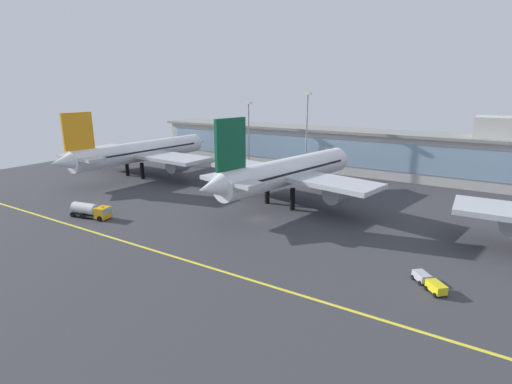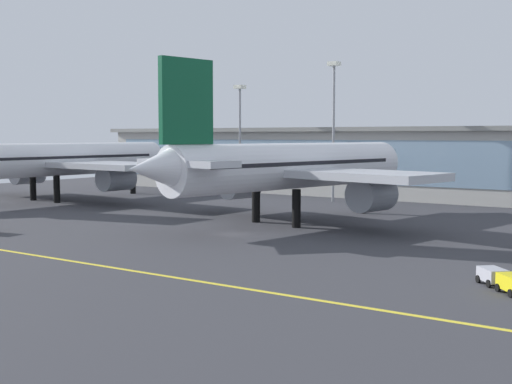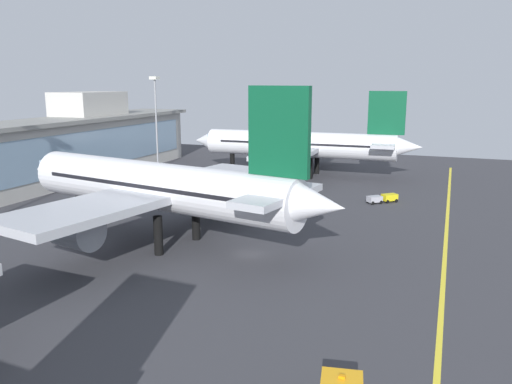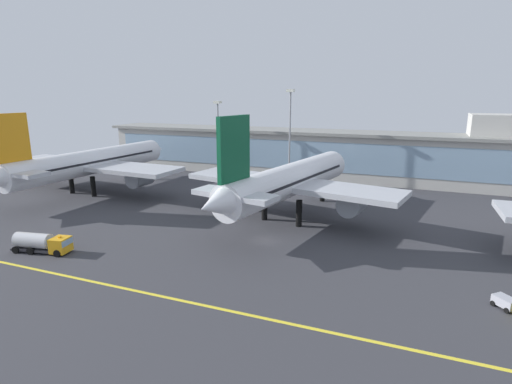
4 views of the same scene
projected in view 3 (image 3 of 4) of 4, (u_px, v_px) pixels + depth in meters
The scene contains 6 objects.
ground_plane at pixel (251, 255), 61.87m from camera, with size 192.06×192.06×0.00m, color #38383D.
taxiway_centreline_stripe at pixel (443, 279), 54.15m from camera, with size 153.65×0.50×0.01m, color yellow.
airliner_near_right at pixel (159, 187), 64.89m from camera, with size 42.87×50.38×20.17m.
airliner_far_right at pixel (301, 145), 112.73m from camera, with size 40.18×51.48×18.69m.
baggage_tug_near at pixel (383, 198), 88.28m from camera, with size 4.96×5.13×1.40m.
apron_light_mast_east at pixel (156, 108), 119.91m from camera, with size 1.80×1.80×21.75m.
Camera 3 is at (-54.71, -21.68, 20.58)m, focal length 35.77 mm.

